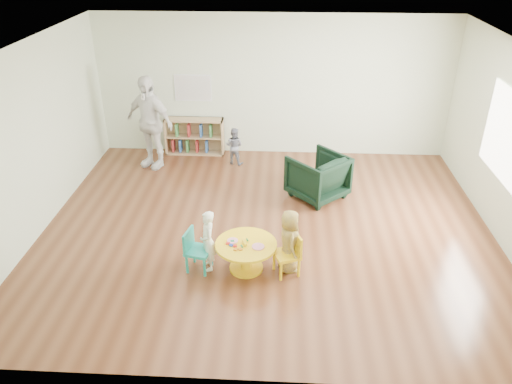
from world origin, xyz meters
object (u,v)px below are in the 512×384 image
child_left (208,241)px  armchair (318,176)px  toddler (234,146)px  activity_table (246,251)px  bookshelf (194,136)px  kid_chair_right (290,253)px  adult_caretaker (149,122)px  child_right (289,241)px  kid_chair_left (195,249)px

child_left → armchair: bearing=125.8°
armchair → toddler: armchair is taller
activity_table → bookshelf: size_ratio=0.70×
kid_chair_right → child_left: size_ratio=0.68×
activity_table → child_left: size_ratio=0.95×
kid_chair_right → adult_caretaker: adult_caretaker is taller
activity_table → bookshelf: bearing=109.1°
child_right → toddler: bearing=7.2°
kid_chair_left → toddler: 3.48m
kid_chair_right → adult_caretaker: (-2.68, 3.31, 0.58)m
child_left → activity_table: bearing=72.2°
kid_chair_left → kid_chair_right: kid_chair_right is taller
toddler → child_left: bearing=107.0°
kid_chair_left → toddler: toddler is taller
armchair → child_right: 2.18m
activity_table → kid_chair_left: 0.69m
activity_table → toddler: bearing=98.0°
bookshelf → child_left: 4.02m
kid_chair_right → child_right: bearing=-13.4°
adult_caretaker → child_left: bearing=-37.8°
kid_chair_left → toddler: bearing=-170.2°
activity_table → adult_caretaker: bearing=122.5°
kid_chair_right → bookshelf: size_ratio=0.51×
activity_table → toddler: 3.48m
kid_chair_right → armchair: (0.49, 2.19, 0.07)m
bookshelf → adult_caretaker: size_ratio=0.66×
kid_chair_right → toddler: size_ratio=0.81×
kid_chair_left → kid_chair_right: (1.29, -0.02, 0.00)m
activity_table → kid_chair_right: size_ratio=1.39×
bookshelf → kid_chair_right: bearing=-63.8°
kid_chair_left → adult_caretaker: 3.63m
kid_chair_left → kid_chair_right: 1.29m
kid_chair_right → armchair: size_ratio=0.70×
adult_caretaker → kid_chair_right: bearing=-24.4°
activity_table → kid_chair_left: kid_chair_left is taller
armchair → child_left: child_left is taller
activity_table → bookshelf: 4.16m
adult_caretaker → activity_table: bearing=-30.9°
child_left → kid_chair_left: bearing=-97.8°
bookshelf → child_right: 4.36m
armchair → toddler: (-1.57, 1.30, -0.02)m
armchair → child_left: (-1.61, -2.15, 0.05)m
activity_table → armchair: bearing=63.2°
kid_chair_right → bookshelf: bearing=4.5°
child_right → toddler: size_ratio=1.23×
kid_chair_right → toddler: 3.65m
child_left → adult_caretaker: 3.65m
child_left → bookshelf: bearing=174.7°
kid_chair_left → child_right: (1.28, 0.06, 0.14)m
kid_chair_left → child_left: bearing=112.8°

